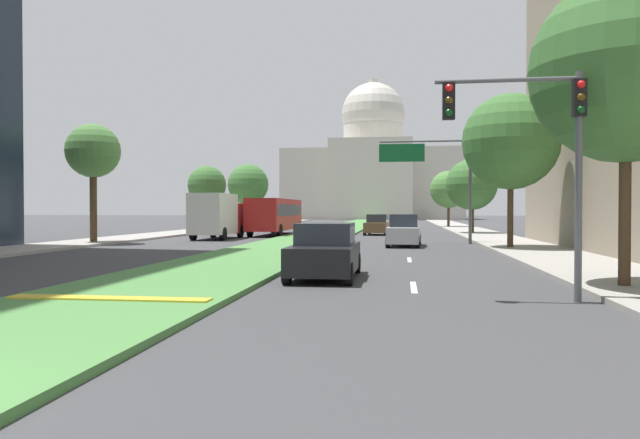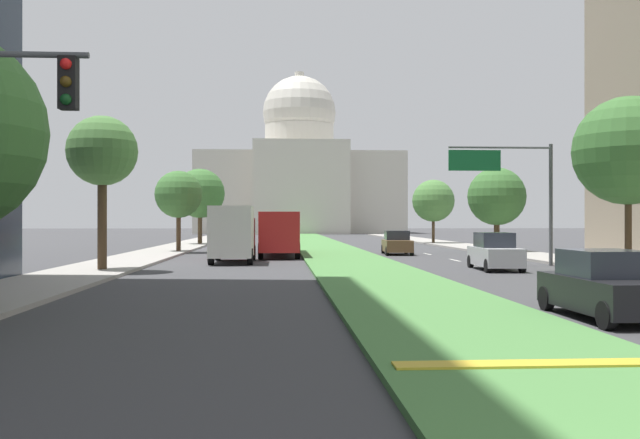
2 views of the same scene
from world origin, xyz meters
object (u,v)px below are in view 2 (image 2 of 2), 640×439
street_tree_left_mid (102,152)px  street_tree_right_mid (628,151)px  box_truck_delivery (233,233)px  sedan_midblock (495,253)px  street_tree_right_distant (433,201)px  sedan_distant (397,243)px  street_tree_left_far (179,195)px  street_tree_right_far (497,197)px  city_bus (279,230)px  sedan_lead_stopped (607,286)px  overhead_guide_sign (512,178)px  street_tree_left_distant (200,194)px  capitol_building (299,176)px

street_tree_left_mid → street_tree_right_mid: street_tree_right_mid is taller
box_truck_delivery → sedan_midblock: bearing=-26.2°
street_tree_right_distant → sedan_distant: (-7.36, -20.57, -3.62)m
street_tree_left_mid → street_tree_left_far: (0.76, 19.00, -1.24)m
street_tree_right_far → city_bus: bearing=-168.8°
sedan_midblock → sedan_distant: (-2.14, 15.15, -0.05)m
street_tree_right_far → city_bus: 16.66m
street_tree_right_distant → box_truck_delivery: size_ratio=1.03×
sedan_lead_stopped → box_truck_delivery: 25.11m
street_tree_right_mid → street_tree_left_far: bearing=138.0°
box_truck_delivery → overhead_guide_sign: bearing=-13.3°
street_tree_left_distant → sedan_midblock: size_ratio=1.68×
city_bus → sedan_lead_stopped: bearing=-75.1°
street_tree_left_mid → sedan_lead_stopped: 23.26m
street_tree_left_mid → sedan_distant: street_tree_left_mid is taller
sedan_distant → street_tree_right_distant: bearing=70.3°
capitol_building → overhead_guide_sign: size_ratio=5.95×
street_tree_left_distant → sedan_lead_stopped: street_tree_left_distant is taller
street_tree_left_far → sedan_midblock: street_tree_left_far is taller
capitol_building → sedan_distant: bearing=-87.0°
street_tree_left_distant → street_tree_right_far: bearing=-35.8°
street_tree_right_far → box_truck_delivery: street_tree_right_far is taller
sedan_lead_stopped → sedan_distant: size_ratio=1.00×
street_tree_left_distant → sedan_midblock: 39.03m
street_tree_left_mid → street_tree_left_distant: bearing=89.1°
sedan_midblock → street_tree_right_far: bearing=71.6°
overhead_guide_sign → city_bus: size_ratio=0.59×
street_tree_right_mid → city_bus: (-15.92, 16.29, -3.82)m
street_tree_right_mid → street_tree_left_distant: bearing=122.7°
sedan_distant → box_truck_delivery: bearing=-141.6°
street_tree_left_mid → city_bus: size_ratio=0.66×
street_tree_right_mid → city_bus: street_tree_right_mid is taller
capitol_building → sedan_midblock: (6.47, -97.73, -10.15)m
sedan_lead_stopped → overhead_guide_sign: bearing=77.2°
street_tree_left_mid → overhead_guide_sign: bearing=9.0°
sedan_lead_stopped → city_bus: size_ratio=0.38×
sedan_midblock → sedan_distant: sedan_midblock is taller
street_tree_left_distant → street_tree_right_distant: street_tree_left_distant is taller
street_tree_left_mid → capitol_building: bearing=82.9°
street_tree_left_far → sedan_lead_stopped: 38.38m
overhead_guide_sign → sedan_lead_stopped: size_ratio=1.54×
capitol_building → overhead_guide_sign: capitol_building is taller
street_tree_left_distant → street_tree_right_distant: bearing=3.5°
sedan_distant → overhead_guide_sign: bearing=-71.8°
street_tree_right_mid → street_tree_left_far: (-23.39, 21.07, -1.25)m
sedan_midblock → box_truck_delivery: bearing=153.8°
street_tree_left_mid → street_tree_left_far: 19.05m
capitol_building → city_bus: capitol_building is taller
capitol_building → street_tree_left_distant: (-11.69, -63.44, -5.96)m
street_tree_left_far → sedan_midblock: bearing=-46.1°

